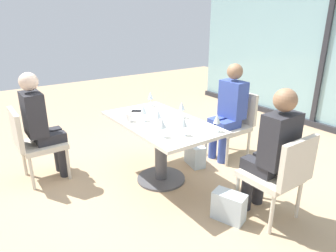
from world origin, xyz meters
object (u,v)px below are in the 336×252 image
at_px(handbag_0, 229,207).
at_px(handbag_1, 195,155).
at_px(wine_glass_3, 143,110).
at_px(chair_far_right, 280,173).
at_px(person_far_right, 273,148).
at_px(wine_glass_6, 162,124).
at_px(person_front_left, 41,122).
at_px(wine_glass_0, 184,122).
at_px(wine_glass_4, 158,114).
at_px(wine_glass_5, 182,106).
at_px(wine_glass_2, 217,119).
at_px(person_near_window, 229,108).
at_px(dining_table_main, 161,137).
at_px(chair_front_left, 33,140).
at_px(chair_near_window, 234,121).
at_px(cell_phone_on_table, 138,111).
at_px(wine_glass_1, 150,96).
at_px(coffee_cup, 129,117).

relative_size(handbag_0, handbag_1, 1.00).
bearing_deg(handbag_0, wine_glass_3, 173.72).
bearing_deg(chair_far_right, person_far_right, -180.00).
xyz_separation_m(wine_glass_6, handbag_0, (0.59, 0.35, -0.72)).
xyz_separation_m(person_front_left, wine_glass_0, (1.31, 1.01, 0.16)).
xyz_separation_m(wine_glass_4, wine_glass_5, (-0.08, 0.37, 0.00)).
bearing_deg(wine_glass_2, wine_glass_4, -140.60).
bearing_deg(handbag_0, person_front_left, -166.89).
bearing_deg(person_near_window, dining_table_main, -90.00).
bearing_deg(dining_table_main, chair_front_left, -125.31).
xyz_separation_m(wine_glass_0, wine_glass_4, (-0.36, -0.06, 0.00)).
height_order(dining_table_main, chair_far_right, chair_far_right).
height_order(chair_front_left, handbag_1, chair_front_left).
height_order(chair_front_left, wine_glass_5, wine_glass_5).
height_order(chair_near_window, handbag_0, chair_near_window).
distance_m(dining_table_main, chair_near_window, 1.18).
bearing_deg(cell_phone_on_table, handbag_1, 95.08).
height_order(wine_glass_1, wine_glass_2, same).
bearing_deg(wine_glass_3, chair_far_right, 24.74).
relative_size(coffee_cup, cell_phone_on_table, 0.62).
distance_m(chair_far_right, wine_glass_0, 0.99).
height_order(chair_far_right, chair_near_window, same).
distance_m(coffee_cup, handbag_1, 1.07).
height_order(chair_far_right, wine_glass_3, wine_glass_3).
bearing_deg(cell_phone_on_table, person_far_right, 56.08).
relative_size(wine_glass_4, coffee_cup, 2.06).
height_order(wine_glass_2, handbag_1, wine_glass_2).
height_order(wine_glass_2, coffee_cup, wine_glass_2).
relative_size(chair_near_window, handbag_1, 2.90).
bearing_deg(wine_glass_6, chair_front_left, -142.70).
xyz_separation_m(person_far_right, handbag_0, (-0.14, -0.36, -0.56)).
relative_size(chair_near_window, person_near_window, 0.69).
distance_m(dining_table_main, chair_front_left, 1.44).
bearing_deg(wine_glass_4, handbag_0, 13.77).
distance_m(dining_table_main, wine_glass_4, 0.36).
bearing_deg(dining_table_main, coffee_cup, -123.06).
bearing_deg(wine_glass_0, wine_glass_1, 165.03).
relative_size(wine_glass_4, handbag_0, 0.62).
bearing_deg(wine_glass_0, chair_front_left, -139.30).
xyz_separation_m(chair_far_right, chair_near_window, (-1.23, 0.71, 0.00)).
height_order(chair_far_right, person_front_left, person_front_left).
relative_size(person_far_right, cell_phone_on_table, 8.75).
relative_size(person_near_window, wine_glass_0, 6.81).
bearing_deg(dining_table_main, wine_glass_2, 25.44).
bearing_deg(person_far_right, wine_glass_5, -169.60).
relative_size(person_far_right, wine_glass_3, 6.81).
bearing_deg(wine_glass_4, chair_far_right, 26.96).
bearing_deg(wine_glass_3, wine_glass_6, -10.09).
xyz_separation_m(wine_glass_1, cell_phone_on_table, (0.11, -0.25, -0.13)).
distance_m(wine_glass_2, handbag_1, 1.01).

